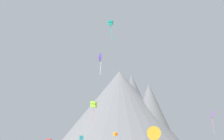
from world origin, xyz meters
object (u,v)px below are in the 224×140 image
kite_indigo_high (100,57)px  kite_violet_mid (212,114)px  kite_lime_mid (94,105)px  kite_orange_low (115,134)px  kite_gold_low (154,133)px  kite_teal_high (111,23)px  rock_massif (126,125)px

kite_indigo_high → kite_violet_mid: size_ratio=0.79×
kite_lime_mid → kite_orange_low: size_ratio=1.17×
kite_indigo_high → kite_violet_mid: bearing=101.5°
kite_orange_low → kite_indigo_high: bearing=-145.5°
kite_indigo_high → kite_orange_low: kite_indigo_high is taller
kite_lime_mid → kite_gold_low: size_ratio=1.85×
kite_violet_mid → kite_orange_low: bearing=-72.9°
kite_orange_low → kite_violet_mid: bearing=-30.2°
kite_indigo_high → kite_teal_high: 13.75m
kite_indigo_high → kite_lime_mid: kite_indigo_high is taller
kite_gold_low → kite_orange_low: bearing=-81.2°
kite_orange_low → kite_teal_high: size_ratio=0.86×
kite_lime_mid → kite_violet_mid: size_ratio=0.61×
kite_teal_high → kite_gold_low: bearing=-2.8°
kite_violet_mid → kite_teal_high: 44.38m
kite_gold_low → kite_violet_mid: 43.04m
kite_orange_low → kite_violet_mid: (27.04, 3.78, 6.02)m
kite_lime_mid → kite_teal_high: bearing=-125.8°
kite_orange_low → rock_massif: bearing=43.0°
kite_violet_mid → kite_teal_high: (-29.57, -31.27, 10.81)m
kite_indigo_high → kite_lime_mid: (-1.03, -8.98, -12.83)m
rock_massif → kite_orange_low: rock_massif is taller
kite_orange_low → kite_violet_mid: kite_violet_mid is taller
kite_gold_low → kite_teal_high: 21.71m
kite_lime_mid → kite_gold_low: kite_lime_mid is taller
kite_indigo_high → kite_gold_low: kite_indigo_high is taller
kite_lime_mid → kite_gold_low: (9.27, -8.30, -6.10)m
kite_lime_mid → kite_violet_mid: (32.42, 26.70, 3.48)m
kite_orange_low → kite_violet_mid: size_ratio=0.52×
kite_indigo_high → kite_gold_low: 26.93m
rock_massif → kite_gold_low: size_ratio=43.71×
kite_teal_high → kite_indigo_high: bearing=125.0°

